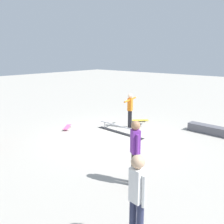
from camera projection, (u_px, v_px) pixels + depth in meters
The scene contains 9 objects.
ground_plane at pixel (113, 137), 10.03m from camera, with size 60.00×60.00×0.00m, color #ADA89E.
grind_rail at pixel (120, 130), 10.48m from camera, with size 2.43×0.36×0.32m.
skate_ledge at pixel (214, 130), 10.28m from camera, with size 2.13×0.43×0.34m, color #595960.
skater_main at pixel (130, 108), 11.03m from camera, with size 0.39×1.24×1.57m.
skateboard_main at pixel (137, 126), 11.28m from camera, with size 0.36×0.82×0.09m.
bystander_purple_shirt at pixel (135, 149), 6.18m from camera, with size 0.36×0.29×1.70m.
bystander_white_shirt at pixel (137, 196), 4.18m from camera, with size 0.39×0.23×1.69m.
loose_skateboard_yellow at pixel (140, 120), 12.21m from camera, with size 0.73×0.69×0.09m.
loose_skateboard_pink at pixel (67, 127), 11.07m from camera, with size 0.65×0.76×0.09m.
Camera 1 is at (-6.22, 7.21, 3.30)m, focal length 39.74 mm.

